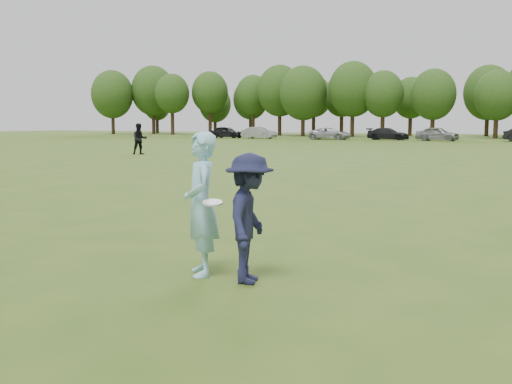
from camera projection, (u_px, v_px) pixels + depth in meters
ground at (261, 271)px, 8.68m from camera, size 200.00×200.00×0.00m
thrower at (201, 204)px, 8.38m from camera, size 0.83×0.88×2.02m
defender at (249, 218)px, 8.00m from camera, size 0.92×1.26×1.75m
player_far_a at (140, 139)px, 38.83m from camera, size 1.23×1.24×2.02m
car_a at (227, 132)px, 76.86m from camera, size 4.43×1.80×1.51m
car_b at (259, 133)px, 74.25m from camera, size 4.51×1.91×1.45m
car_c at (330, 134)px, 70.03m from camera, size 5.00×2.35×1.38m
car_d at (388, 134)px, 68.95m from camera, size 4.89×2.24×1.39m
car_e at (438, 134)px, 65.47m from camera, size 4.78×2.42×1.56m
disc_in_play at (212, 203)px, 8.02m from camera, size 0.32×0.32×0.09m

